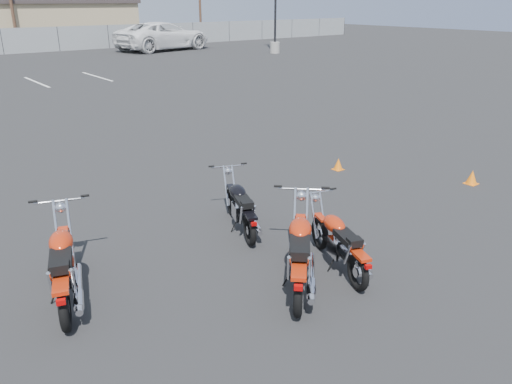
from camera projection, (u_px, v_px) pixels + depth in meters
ground at (269, 242)px, 8.16m from camera, size 120.00×120.00×0.00m
motorcycle_front_red at (64, 266)px, 6.48m from camera, size 1.13×2.11×1.05m
motorcycle_second_black at (241, 207)px, 8.49m from camera, size 1.05×1.81×0.91m
motorcycle_third_red at (300, 252)px, 6.80m from camera, size 1.81×1.86×1.07m
motorcycle_rear_red at (339, 242)px, 7.25m from camera, size 1.03×1.82×0.91m
training_cone_near at (338, 164)px, 11.60m from camera, size 0.23×0.23×0.27m
training_cone_far at (472, 177)px, 10.69m from camera, size 0.25×0.25×0.30m
light_pole_east at (275, 9)px, 35.84m from camera, size 0.80×0.70×11.47m
tan_building_east at (47, 21)px, 45.52m from camera, size 14.40×9.40×3.70m
white_van at (163, 28)px, 38.61m from camera, size 5.04×9.31×3.35m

